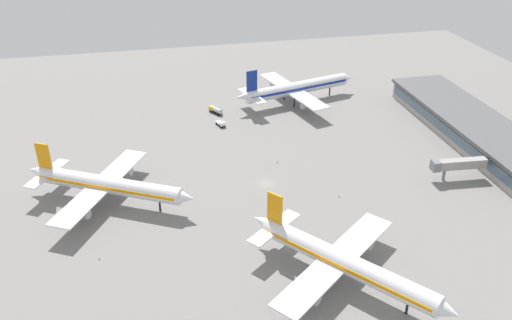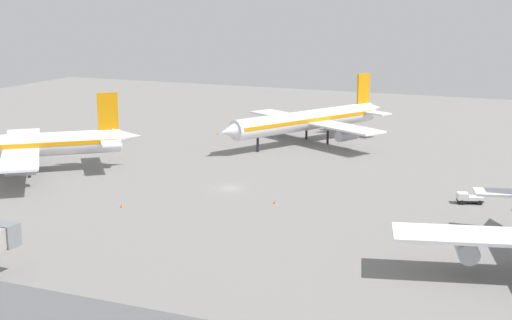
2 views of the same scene
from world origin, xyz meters
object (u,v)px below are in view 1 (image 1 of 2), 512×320
safety_cone_near_gate (99,259)px  safety_cone_mid_apron (339,196)px  airplane_distant (343,262)px  airplane_taxiing (296,88)px  fuel_truck (216,110)px  pushback_tractor (221,124)px  airplane_at_gate (107,185)px  safety_cone_far_side (277,162)px

safety_cone_near_gate → safety_cone_mid_apron: same height
safety_cone_mid_apron → airplane_distant: bearing=160.1°
safety_cone_near_gate → safety_cone_mid_apron: bearing=-78.7°
airplane_taxiing → safety_cone_near_gate: size_ratio=89.16×
fuel_truck → safety_cone_near_gate: 89.87m
pushback_tractor → safety_cone_mid_apron: size_ratio=7.97×
airplane_at_gate → safety_cone_mid_apron: (-12.09, -64.83, -5.48)m
pushback_tractor → fuel_truck: size_ratio=0.75×
airplane_distant → airplane_taxiing: bearing=130.7°
airplane_taxiing → airplane_distant: size_ratio=1.22×
pushback_tractor → safety_cone_far_side: pushback_tractor is taller
airplane_distant → safety_cone_far_side: (56.91, 0.25, -5.52)m
airplane_distant → airplane_at_gate: bearing=-169.4°
fuel_truck → pushback_tractor: bearing=150.4°
airplane_distant → safety_cone_mid_apron: size_ratio=73.37×
fuel_truck → safety_cone_far_side: bearing=167.0°
safety_cone_far_side → safety_cone_mid_apron: bearing=-152.2°
pushback_tractor → safety_cone_mid_apron: (-54.91, -25.64, -0.67)m
safety_cone_far_side → safety_cone_near_gate: bearing=124.2°
safety_cone_far_side → airplane_at_gate: bearing=102.3°
airplane_taxiing → pushback_tractor: size_ratio=11.19×
pushback_tractor → safety_cone_far_side: 34.09m
safety_cone_mid_apron → safety_cone_far_side: (23.51, 12.38, 0.00)m
fuel_truck → safety_cone_near_gate: bearing=122.7°
safety_cone_near_gate → safety_cone_far_side: 65.63m
airplane_taxiing → safety_cone_near_gate: airplane_taxiing is taller
fuel_truck → safety_cone_mid_apron: 71.45m
airplane_at_gate → pushback_tractor: size_ratio=9.97×
airplane_distant → pushback_tractor: (88.31, 13.52, -4.85)m
pushback_tractor → safety_cone_mid_apron: bearing=6.0°
airplane_distant → safety_cone_far_side: size_ratio=73.37×
safety_cone_far_side → fuel_truck: bearing=17.2°
fuel_truck → airplane_taxiing: bearing=-113.3°
pushback_tractor → safety_cone_mid_apron: 60.60m
airplane_at_gate → pushback_tractor: bearing=76.5°
airplane_at_gate → airplane_taxiing: (58.58, -72.47, 0.23)m
airplane_at_gate → safety_cone_near_gate: size_ratio=79.41×
airplane_taxiing → airplane_distant: (-104.08, 19.76, -0.18)m
airplane_at_gate → airplane_distant: bearing=-11.9°
pushback_tractor → safety_cone_near_gate: size_ratio=7.97×
airplane_distant → safety_cone_near_gate: bearing=-148.8°
safety_cone_far_side → airplane_distant: bearing=-179.7°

